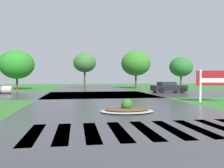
{
  "coord_description": "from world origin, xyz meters",
  "views": [
    {
      "loc": [
        -2.27,
        -2.14,
        1.76
      ],
      "look_at": [
        -0.09,
        11.99,
        1.34
      ],
      "focal_mm": 37.23,
      "sensor_mm": 36.0,
      "label": 1
    }
  ],
  "objects": [
    {
      "name": "asphalt_cross_road",
      "position": [
        0.0,
        21.38,
        0.0
      ],
      "size": [
        90.0,
        9.55,
        0.01
      ],
      "primitive_type": "cube",
      "color": "#35353A",
      "rests_on": "ground"
    },
    {
      "name": "crosswalk_stripes",
      "position": [
        0.0,
        5.27,
        0.0
      ],
      "size": [
        7.65,
        2.94,
        0.01
      ],
      "color": "white",
      "rests_on": "ground"
    },
    {
      "name": "background_treeline",
      "position": [
        -4.47,
        32.62,
        3.73
      ],
      "size": [
        37.84,
        5.73,
        5.86
      ],
      "color": "#4C3823",
      "rests_on": "ground"
    },
    {
      "name": "car_blue_compact",
      "position": [
        8.35,
        23.56,
        0.58
      ],
      "size": [
        4.02,
        2.29,
        1.23
      ],
      "rotation": [
        0.0,
        0.0,
        0.07
      ],
      "color": "black",
      "rests_on": "ground"
    },
    {
      "name": "median_island",
      "position": [
        0.25,
        9.27,
        0.14
      ],
      "size": [
        2.72,
        2.01,
        0.68
      ],
      "color": "#9E9B93",
      "rests_on": "ground"
    },
    {
      "name": "asphalt_roadway",
      "position": [
        0.0,
        10.0,
        0.0
      ],
      "size": [
        10.61,
        80.0,
        0.01
      ],
      "primitive_type": "cube",
      "color": "#35353A",
      "rests_on": "ground"
    },
    {
      "name": "estate_billboard",
      "position": [
        7.43,
        12.96,
        1.57
      ],
      "size": [
        2.56,
        0.57,
        2.28
      ],
      "rotation": [
        0.0,
        0.0,
        2.95
      ],
      "color": "white",
      "rests_on": "ground"
    }
  ]
}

